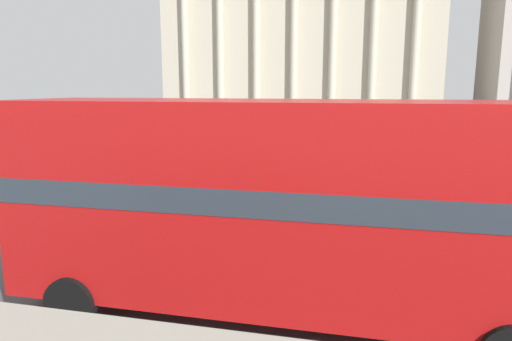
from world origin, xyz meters
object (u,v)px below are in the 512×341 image
plaza_building_left (302,44)px  pedestrian_yellow (295,137)px  double_decker_bus (282,201)px  car_silver (438,147)px  traffic_light_near (331,173)px  pedestrian_grey (340,186)px  traffic_light_mid (335,141)px  car_white (297,145)px

plaza_building_left → pedestrian_yellow: bearing=-83.3°
double_decker_bus → plaza_building_left: plaza_building_left is taller
double_decker_bus → car_silver: size_ratio=2.41×
traffic_light_near → pedestrian_grey: (0.06, 4.27, -1.26)m
plaza_building_left → traffic_light_mid: 44.17m
plaza_building_left → pedestrian_grey: 47.18m
plaza_building_left → car_white: size_ratio=8.19×
double_decker_bus → traffic_light_mid: 10.84m
traffic_light_near → pedestrian_yellow: bearing=100.9°
plaza_building_left → car_silver: size_ratio=8.19×
plaza_building_left → traffic_light_mid: size_ratio=10.24×
traffic_light_near → pedestrian_yellow: 20.62m
plaza_building_left → traffic_light_mid: plaza_building_left is taller
pedestrian_yellow → plaza_building_left: bearing=-51.0°
double_decker_bus → car_silver: double_decker_bus is taller
traffic_light_near → car_white: bearing=100.9°
traffic_light_mid → car_silver: bearing=62.9°
pedestrian_grey → traffic_light_mid: bearing=-153.9°
double_decker_bus → traffic_light_mid: (0.30, 10.83, -0.08)m
traffic_light_near → pedestrian_yellow: (-3.90, 20.21, -1.22)m
car_silver → car_white: bearing=40.4°
car_silver → traffic_light_near: bearing=107.5°
traffic_light_mid → car_silver: (5.74, 11.20, -1.51)m
double_decker_bus → pedestrian_yellow: (-3.26, 23.98, -1.35)m
double_decker_bus → car_silver: bearing=67.8°
plaza_building_left → traffic_light_near: (7.42, -49.96, -7.86)m
traffic_light_mid → car_silver: traffic_light_mid is taller
car_white → plaza_building_left: bearing=-61.7°
plaza_building_left → pedestrian_grey: (7.47, -45.68, -9.13)m
car_white → traffic_light_mid: bearing=127.3°
traffic_light_near → traffic_light_mid: size_ratio=0.98×
plaza_building_left → car_white: 34.22m
car_silver → pedestrian_grey: pedestrian_grey is taller
car_white → pedestrian_yellow: size_ratio=2.54×
traffic_light_near → traffic_light_mid: traffic_light_mid is taller
plaza_building_left → car_silver: (12.81, -31.69, -9.33)m
double_decker_bus → plaza_building_left: 54.70m
double_decker_bus → traffic_light_near: 3.82m
double_decker_bus → plaza_building_left: size_ratio=0.29×
double_decker_bus → plaza_building_left: (-6.77, 53.72, 7.74)m
traffic_light_mid → plaza_building_left: bearing=99.4°
pedestrian_grey → pedestrian_yellow: (-3.96, 15.94, 0.04)m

